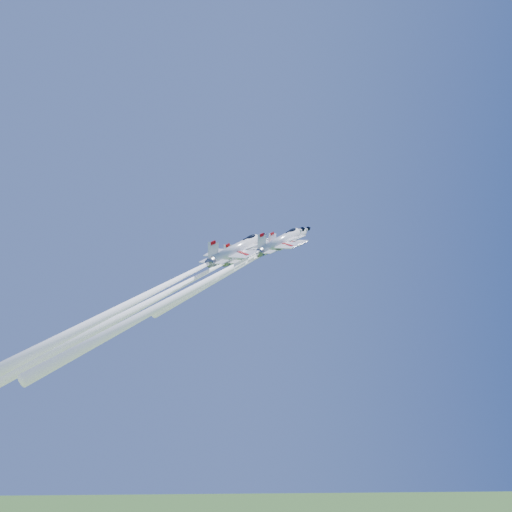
{
  "coord_description": "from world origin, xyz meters",
  "views": [
    {
      "loc": [
        -7.21,
        -109.72,
        48.12
      ],
      "look_at": [
        0.0,
        0.0,
        79.6
      ],
      "focal_mm": 40.0,
      "sensor_mm": 36.0,
      "label": 1
    }
  ],
  "objects": [
    {
      "name": "jet_right",
      "position": [
        -9.61,
        -13.67,
        70.93
      ],
      "size": [
        33.81,
        38.62,
        44.17
      ],
      "rotation": [
        0.56,
        0.22,
        -0.71
      ],
      "color": "white"
    },
    {
      "name": "jet_left",
      "position": [
        -16.25,
        -8.63,
        70.13
      ],
      "size": [
        34.32,
        39.2,
        44.84
      ],
      "rotation": [
        0.56,
        0.22,
        -0.71
      ],
      "color": "white"
    },
    {
      "name": "jet_lead",
      "position": [
        -1.67,
        -3.38,
        77.57
      ],
      "size": [
        25.32,
        28.0,
        31.23
      ],
      "rotation": [
        0.56,
        0.22,
        -0.71
      ],
      "color": "white"
    },
    {
      "name": "jet_slot",
      "position": [
        -18.57,
        -17.95,
        67.79
      ],
      "size": [
        34.72,
        39.46,
        44.98
      ],
      "rotation": [
        0.56,
        0.22,
        -0.71
      ],
      "color": "white"
    }
  ]
}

